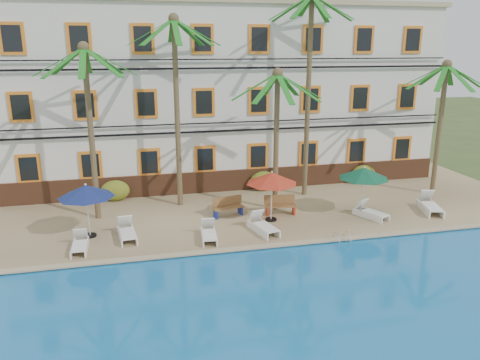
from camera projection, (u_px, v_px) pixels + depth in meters
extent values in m
plane|color=#384C23|center=(266.00, 243.00, 19.98)|extent=(100.00, 100.00, 0.00)
cube|color=tan|center=(240.00, 203.00, 24.62)|extent=(30.00, 12.00, 0.25)
cube|color=#176DB2|center=(335.00, 336.00, 13.40)|extent=(26.00, 12.00, 0.20)
cube|color=tan|center=(273.00, 245.00, 19.06)|extent=(30.00, 0.35, 0.06)
cube|color=silver|center=(221.00, 96.00, 27.89)|extent=(25.00, 6.00, 10.00)
cube|color=brown|center=(232.00, 180.00, 26.24)|extent=(25.00, 0.12, 1.20)
cube|color=tan|center=(220.00, 5.00, 26.48)|extent=(25.40, 6.40, 0.25)
cube|color=orange|center=(29.00, 169.00, 23.59)|extent=(1.15, 0.10, 1.50)
cube|color=black|center=(29.00, 169.00, 23.54)|extent=(0.85, 0.04, 1.20)
cube|color=orange|center=(91.00, 165.00, 24.24)|extent=(1.15, 0.10, 1.50)
cube|color=black|center=(91.00, 166.00, 24.20)|extent=(0.85, 0.04, 1.20)
cube|color=orange|center=(149.00, 162.00, 24.90)|extent=(1.15, 0.10, 1.50)
cube|color=black|center=(149.00, 162.00, 24.85)|extent=(0.85, 0.04, 1.20)
cube|color=orange|center=(205.00, 159.00, 25.56)|extent=(1.15, 0.10, 1.50)
cube|color=black|center=(205.00, 159.00, 25.51)|extent=(0.85, 0.04, 1.20)
cube|color=orange|center=(258.00, 156.00, 26.22)|extent=(1.15, 0.10, 1.50)
cube|color=black|center=(258.00, 157.00, 26.17)|extent=(0.85, 0.04, 1.20)
cube|color=orange|center=(308.00, 154.00, 26.87)|extent=(1.15, 0.10, 1.50)
cube|color=black|center=(309.00, 154.00, 26.83)|extent=(0.85, 0.04, 1.20)
cube|color=orange|center=(356.00, 151.00, 27.53)|extent=(1.15, 0.10, 1.50)
cube|color=black|center=(357.00, 151.00, 27.48)|extent=(0.85, 0.04, 1.20)
cube|color=orange|center=(402.00, 149.00, 28.19)|extent=(1.15, 0.10, 1.50)
cube|color=black|center=(402.00, 149.00, 28.14)|extent=(0.85, 0.04, 1.20)
cube|color=orange|center=(21.00, 107.00, 22.73)|extent=(1.15, 0.10, 1.50)
cube|color=black|center=(21.00, 107.00, 22.68)|extent=(0.85, 0.04, 1.20)
cube|color=orange|center=(85.00, 105.00, 23.39)|extent=(1.15, 0.10, 1.50)
cube|color=black|center=(85.00, 105.00, 23.34)|extent=(0.85, 0.04, 1.20)
cube|color=orange|center=(146.00, 104.00, 24.05)|extent=(1.15, 0.10, 1.50)
cube|color=black|center=(146.00, 104.00, 24.00)|extent=(0.85, 0.04, 1.20)
cube|color=orange|center=(204.00, 102.00, 24.70)|extent=(1.15, 0.10, 1.50)
cube|color=black|center=(204.00, 102.00, 24.66)|extent=(0.85, 0.04, 1.20)
cube|color=orange|center=(259.00, 101.00, 25.36)|extent=(1.15, 0.10, 1.50)
cube|color=black|center=(259.00, 101.00, 25.31)|extent=(0.85, 0.04, 1.20)
cube|color=orange|center=(311.00, 99.00, 26.02)|extent=(1.15, 0.10, 1.50)
cube|color=black|center=(311.00, 99.00, 25.97)|extent=(0.85, 0.04, 1.20)
cube|color=orange|center=(360.00, 98.00, 26.68)|extent=(1.15, 0.10, 1.50)
cube|color=black|center=(360.00, 98.00, 26.63)|extent=(0.85, 0.04, 1.20)
cube|color=orange|center=(407.00, 97.00, 27.33)|extent=(1.15, 0.10, 1.50)
cube|color=black|center=(407.00, 97.00, 27.29)|extent=(0.85, 0.04, 1.20)
cube|color=orange|center=(12.00, 38.00, 21.85)|extent=(1.15, 0.10, 1.50)
cube|color=black|center=(12.00, 38.00, 21.80)|extent=(0.85, 0.04, 1.20)
cube|color=orange|center=(79.00, 39.00, 22.51)|extent=(1.15, 0.10, 1.50)
cube|color=black|center=(79.00, 39.00, 22.46)|extent=(0.85, 0.04, 1.20)
cube|color=orange|center=(143.00, 39.00, 23.16)|extent=(1.15, 0.10, 1.50)
cube|color=black|center=(143.00, 39.00, 23.12)|extent=(0.85, 0.04, 1.20)
cube|color=orange|center=(203.00, 39.00, 23.82)|extent=(1.15, 0.10, 1.50)
cube|color=black|center=(203.00, 39.00, 23.77)|extent=(0.85, 0.04, 1.20)
cube|color=orange|center=(259.00, 39.00, 24.48)|extent=(1.15, 0.10, 1.50)
cube|color=black|center=(260.00, 39.00, 24.43)|extent=(0.85, 0.04, 1.20)
cube|color=orange|center=(313.00, 39.00, 25.14)|extent=(1.15, 0.10, 1.50)
cube|color=black|center=(313.00, 39.00, 25.09)|extent=(0.85, 0.04, 1.20)
cube|color=orange|center=(364.00, 40.00, 25.79)|extent=(1.15, 0.10, 1.50)
cube|color=black|center=(364.00, 40.00, 25.75)|extent=(0.85, 0.04, 1.20)
cube|color=orange|center=(412.00, 40.00, 26.45)|extent=(1.15, 0.10, 1.50)
cube|color=black|center=(413.00, 40.00, 26.40)|extent=(0.85, 0.04, 1.20)
cube|color=black|center=(232.00, 131.00, 25.32)|extent=(25.00, 0.08, 0.10)
cube|color=black|center=(232.00, 122.00, 25.19)|extent=(25.00, 0.08, 0.06)
cube|color=black|center=(232.00, 68.00, 24.41)|extent=(25.00, 0.08, 0.10)
cube|color=black|center=(232.00, 59.00, 24.28)|extent=(25.00, 0.08, 0.06)
cylinder|color=brown|center=(91.00, 137.00, 21.14)|extent=(0.26, 0.26, 7.81)
sphere|color=brown|center=(83.00, 47.00, 20.07)|extent=(0.50, 0.50, 0.50)
cube|color=#196A1B|center=(87.00, 61.00, 21.26)|extent=(0.28, 2.20, 1.24)
cube|color=#196A1B|center=(68.00, 61.00, 20.79)|extent=(1.76, 1.76, 1.24)
cube|color=#196A1B|center=(58.00, 62.00, 19.99)|extent=(2.20, 0.28, 1.24)
cube|color=#196A1B|center=(64.00, 62.00, 19.34)|extent=(1.76, 1.76, 1.24)
cube|color=#196A1B|center=(82.00, 62.00, 19.21)|extent=(0.28, 2.20, 1.24)
cube|color=#196A1B|center=(102.00, 62.00, 19.68)|extent=(1.76, 1.76, 1.24)
cube|color=#196A1B|center=(111.00, 61.00, 20.47)|extent=(2.20, 0.28, 1.24)
cube|color=#196A1B|center=(104.00, 61.00, 21.13)|extent=(1.76, 1.76, 1.24)
cylinder|color=brown|center=(177.00, 117.00, 22.80)|extent=(0.26, 0.26, 9.09)
sphere|color=brown|center=(174.00, 18.00, 21.54)|extent=(0.50, 0.50, 0.50)
cube|color=#196A1B|center=(172.00, 33.00, 22.73)|extent=(0.28, 2.20, 1.24)
cube|color=#196A1B|center=(156.00, 32.00, 22.26)|extent=(1.76, 1.76, 1.24)
cube|color=#196A1B|center=(150.00, 32.00, 21.47)|extent=(2.20, 0.28, 1.24)
cube|color=#196A1B|center=(158.00, 31.00, 20.82)|extent=(1.76, 1.76, 1.24)
cube|color=#196A1B|center=(176.00, 31.00, 20.69)|extent=(0.28, 2.20, 1.24)
cube|color=#196A1B|center=(193.00, 32.00, 21.15)|extent=(1.76, 1.76, 1.24)
cube|color=#196A1B|center=(197.00, 32.00, 21.95)|extent=(2.20, 0.28, 1.24)
cube|color=#196A1B|center=(189.00, 33.00, 22.60)|extent=(1.76, 1.76, 1.24)
cylinder|color=brown|center=(276.00, 143.00, 22.58)|extent=(0.26, 0.26, 6.65)
sphere|color=brown|center=(278.00, 73.00, 21.67)|extent=(0.50, 0.50, 0.50)
cube|color=#196A1B|center=(271.00, 85.00, 22.86)|extent=(0.28, 2.20, 1.24)
cube|color=#196A1B|center=(257.00, 85.00, 22.39)|extent=(1.76, 1.76, 1.24)
cube|color=#196A1B|center=(255.00, 87.00, 21.59)|extent=(2.20, 0.28, 1.24)
cube|color=#196A1B|center=(266.00, 88.00, 20.94)|extent=(1.76, 1.76, 1.24)
cube|color=#196A1B|center=(285.00, 88.00, 20.81)|extent=(0.28, 2.20, 1.24)
cube|color=#196A1B|center=(299.00, 87.00, 21.28)|extent=(1.76, 1.76, 1.24)
cube|color=#196A1B|center=(299.00, 86.00, 22.07)|extent=(2.20, 0.28, 1.24)
cube|color=#196A1B|center=(288.00, 85.00, 22.73)|extent=(1.76, 1.76, 1.24)
cylinder|color=brown|center=(308.00, 100.00, 24.34)|extent=(0.26, 0.26, 10.29)
cube|color=#196A1B|center=(304.00, 9.00, 24.11)|extent=(0.28, 2.20, 1.24)
cube|color=#196A1B|center=(292.00, 9.00, 23.64)|extent=(1.76, 1.76, 1.24)
cube|color=#196A1B|center=(291.00, 7.00, 22.85)|extent=(2.20, 0.28, 1.24)
cube|color=#196A1B|center=(302.00, 6.00, 22.19)|extent=(1.76, 1.76, 1.24)
cube|color=#196A1B|center=(320.00, 6.00, 22.06)|extent=(0.28, 2.20, 1.24)
cube|color=#196A1B|center=(333.00, 7.00, 22.53)|extent=(1.76, 1.76, 1.24)
cube|color=#196A1B|center=(332.00, 8.00, 23.32)|extent=(2.20, 0.28, 1.24)
cube|color=#196A1B|center=(320.00, 9.00, 23.98)|extent=(1.76, 1.76, 1.24)
cylinder|color=brown|center=(439.00, 131.00, 24.99)|extent=(0.26, 0.26, 6.95)
sphere|color=brown|center=(447.00, 64.00, 24.03)|extent=(0.50, 0.50, 0.50)
cube|color=#196A1B|center=(433.00, 75.00, 25.22)|extent=(0.28, 2.20, 1.24)
cube|color=#196A1B|center=(423.00, 76.00, 24.75)|extent=(1.76, 1.76, 1.24)
cube|color=#196A1B|center=(427.00, 77.00, 23.95)|extent=(2.20, 0.28, 1.24)
cube|color=#196A1B|center=(442.00, 78.00, 23.30)|extent=(1.76, 1.76, 1.24)
cube|color=#196A1B|center=(460.00, 78.00, 23.17)|extent=(0.28, 2.20, 1.24)
cube|color=#196A1B|center=(469.00, 77.00, 23.64)|extent=(1.76, 1.76, 1.24)
cube|color=#196A1B|center=(464.00, 76.00, 24.43)|extent=(2.20, 0.28, 1.24)
cube|color=#196A1B|center=(449.00, 75.00, 25.09)|extent=(1.76, 1.76, 1.24)
ellipsoid|color=#235B1A|center=(115.00, 191.00, 24.54)|extent=(1.50, 0.90, 1.10)
ellipsoid|color=#235B1A|center=(263.00, 181.00, 26.31)|extent=(1.50, 0.90, 1.10)
ellipsoid|color=#235B1A|center=(363.00, 174.00, 27.66)|extent=(1.50, 0.90, 1.10)
cylinder|color=black|center=(90.00, 235.00, 20.04)|extent=(0.53, 0.53, 0.08)
cylinder|color=silver|center=(88.00, 211.00, 19.74)|extent=(0.06, 0.06, 2.27)
cone|color=navy|center=(86.00, 191.00, 19.49)|extent=(2.36, 2.36, 0.52)
sphere|color=silver|center=(85.00, 185.00, 19.41)|extent=(0.10, 0.10, 0.10)
cylinder|color=black|center=(271.00, 219.00, 21.90)|extent=(0.54, 0.54, 0.08)
cylinder|color=silver|center=(271.00, 197.00, 21.59)|extent=(0.06, 0.06, 2.30)
cone|color=#AE2D1A|center=(272.00, 178.00, 21.34)|extent=(2.39, 2.39, 0.53)
sphere|color=silver|center=(272.00, 172.00, 21.26)|extent=(0.10, 0.10, 0.10)
cylinder|color=black|center=(361.00, 213.00, 22.72)|extent=(0.54, 0.54, 0.08)
cylinder|color=silver|center=(362.00, 191.00, 22.41)|extent=(0.06, 0.06, 2.30)
cone|color=#0E4C33|center=(364.00, 173.00, 22.16)|extent=(2.40, 2.40, 0.53)
sphere|color=silver|center=(364.00, 167.00, 22.08)|extent=(0.10, 0.10, 0.10)
cube|color=white|center=(79.00, 246.00, 18.39)|extent=(0.53, 1.15, 0.05)
cube|color=white|center=(81.00, 234.00, 19.07)|extent=(0.53, 0.43, 0.57)
cube|color=white|center=(73.00, 248.00, 18.58)|extent=(0.06, 1.63, 0.26)
cube|color=white|center=(87.00, 247.00, 18.69)|extent=(0.06, 1.63, 0.26)
cube|color=white|center=(128.00, 234.00, 19.50)|extent=(0.74, 1.36, 0.06)
cube|color=white|center=(125.00, 221.00, 20.25)|extent=(0.65, 0.54, 0.65)
cube|color=white|center=(120.00, 236.00, 19.68)|extent=(0.26, 1.85, 0.30)
cube|color=white|center=(134.00, 234.00, 19.87)|extent=(0.26, 1.85, 0.30)
cube|color=white|center=(209.00, 235.00, 19.41)|extent=(0.67, 1.25, 0.06)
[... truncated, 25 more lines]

